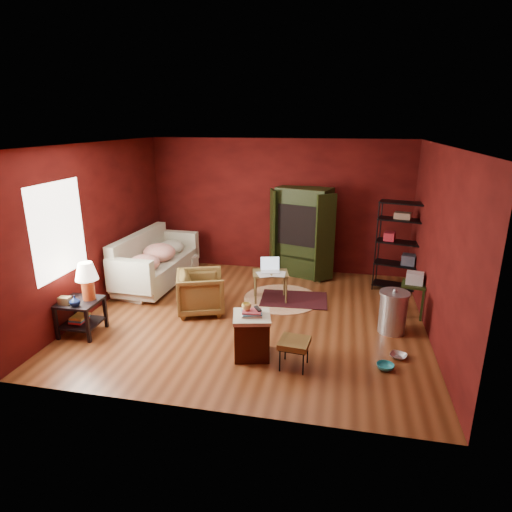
{
  "coord_description": "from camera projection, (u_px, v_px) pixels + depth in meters",
  "views": [
    {
      "loc": [
        1.37,
        -6.39,
        3.13
      ],
      "look_at": [
        0.0,
        0.2,
        1.0
      ],
      "focal_mm": 30.0,
      "sensor_mm": 36.0,
      "label": 1
    }
  ],
  "objects": [
    {
      "name": "rug_oriental",
      "position": [
        294.0,
        299.0,
        7.83
      ],
      "size": [
        1.25,
        0.87,
        0.01
      ],
      "rotation": [
        0.0,
        0.0,
        0.07
      ],
      "color": "#451218",
      "rests_on": "ground"
    },
    {
      "name": "tv_armoire",
      "position": [
        303.0,
        230.0,
        8.86
      ],
      "size": [
        1.39,
        1.03,
        1.85
      ],
      "rotation": [
        0.0,
        0.0,
        -0.31
      ],
      "color": "black",
      "rests_on": "ground"
    },
    {
      "name": "small_stand",
      "position": [
        414.0,
        284.0,
        7.04
      ],
      "size": [
        0.45,
        0.45,
        0.76
      ],
      "rotation": [
        0.0,
        0.0,
        -0.19
      ],
      "color": "black",
      "rests_on": "ground"
    },
    {
      "name": "pet_bowl_steel",
      "position": [
        399.0,
        351.0,
        5.88
      ],
      "size": [
        0.23,
        0.13,
        0.23
      ],
      "primitive_type": "imported",
      "rotation": [
        0.0,
        0.0,
        -0.37
      ],
      "color": "#AAADB1",
      "rests_on": "ground"
    },
    {
      "name": "room",
      "position": [
        251.0,
        236.0,
        6.75
      ],
      "size": [
        5.54,
        5.04,
        2.84
      ],
      "color": "brown",
      "rests_on": "ground"
    },
    {
      "name": "armchair",
      "position": [
        201.0,
        290.0,
        7.24
      ],
      "size": [
        0.93,
        0.96,
        0.78
      ],
      "primitive_type": "imported",
      "rotation": [
        0.0,
        0.0,
        1.92
      ],
      "color": "black",
      "rests_on": "ground"
    },
    {
      "name": "mug",
      "position": [
        246.0,
        306.0,
        5.77
      ],
      "size": [
        0.14,
        0.12,
        0.13
      ],
      "primitive_type": "imported",
      "rotation": [
        0.0,
        0.0,
        -0.12
      ],
      "color": "#E2D26E",
      "rests_on": "hamper"
    },
    {
      "name": "sofa_cushions",
      "position": [
        154.0,
        262.0,
        8.44
      ],
      "size": [
        1.0,
        2.29,
        0.95
      ],
      "rotation": [
        0.0,
        0.0,
        -0.04
      ],
      "color": "beige",
      "rests_on": "sofa"
    },
    {
      "name": "rug_round",
      "position": [
        282.0,
        299.0,
        7.87
      ],
      "size": [
        1.45,
        1.45,
        0.01
      ],
      "rotation": [
        0.0,
        0.0,
        -0.03
      ],
      "color": "beige",
      "rests_on": "ground"
    },
    {
      "name": "pet_bowl_turquoise",
      "position": [
        386.0,
        361.0,
        5.61
      ],
      "size": [
        0.24,
        0.13,
        0.23
      ],
      "primitive_type": "imported",
      "rotation": [
        0.0,
        0.0,
        -0.25
      ],
      "color": "teal",
      "rests_on": "ground"
    },
    {
      "name": "hamper",
      "position": [
        252.0,
        335.0,
        5.88
      ],
      "size": [
        0.6,
        0.6,
        0.71
      ],
      "rotation": [
        0.0,
        0.0,
        0.23
      ],
      "color": "#3D190E",
      "rests_on": "ground"
    },
    {
      "name": "trash_can",
      "position": [
        393.0,
        312.0,
        6.56
      ],
      "size": [
        0.5,
        0.5,
        0.71
      ],
      "rotation": [
        0.0,
        0.0,
        -0.1
      ],
      "color": "silver",
      "rests_on": "ground"
    },
    {
      "name": "footstool",
      "position": [
        294.0,
        344.0,
        5.6
      ],
      "size": [
        0.42,
        0.42,
        0.39
      ],
      "rotation": [
        0.0,
        0.0,
        -0.09
      ],
      "color": "black",
      "rests_on": "ground"
    },
    {
      "name": "side_table",
      "position": [
        84.0,
        292.0,
        6.44
      ],
      "size": [
        0.58,
        0.58,
        1.12
      ],
      "rotation": [
        0.0,
        0.0,
        0.03
      ],
      "color": "black",
      "rests_on": "ground"
    },
    {
      "name": "vase",
      "position": [
        75.0,
        301.0,
        6.24
      ],
      "size": [
        0.2,
        0.21,
        0.16
      ],
      "primitive_type": "imported",
      "rotation": [
        0.0,
        0.0,
        0.32
      ],
      "color": "#0D1A42",
      "rests_on": "side_table"
    },
    {
      "name": "wire_shelving",
      "position": [
        400.0,
        243.0,
        8.01
      ],
      "size": [
        0.91,
        0.56,
        1.73
      ],
      "rotation": [
        0.0,
        0.0,
        -0.24
      ],
      "color": "black",
      "rests_on": "ground"
    },
    {
      "name": "sofa",
      "position": [
        156.0,
        266.0,
        8.47
      ],
      "size": [
        0.97,
        2.02,
        0.76
      ],
      "primitive_type": "imported",
      "rotation": [
        0.0,
        0.0,
        1.35
      ],
      "color": "beige",
      "rests_on": "ground"
    },
    {
      "name": "laptop_desk",
      "position": [
        270.0,
        275.0,
        7.68
      ],
      "size": [
        0.71,
        0.61,
        0.78
      ],
      "rotation": [
        0.0,
        0.0,
        0.24
      ],
      "color": "brown",
      "rests_on": "ground"
    }
  ]
}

